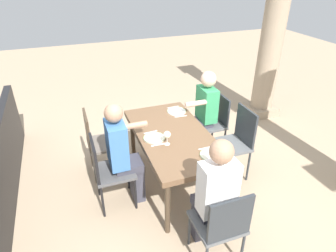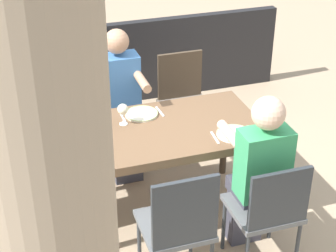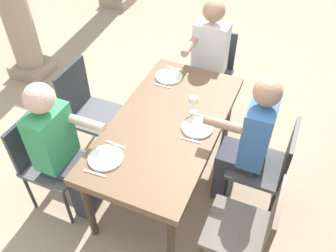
{
  "view_description": "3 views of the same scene",
  "coord_description": "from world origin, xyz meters",
  "px_view_note": "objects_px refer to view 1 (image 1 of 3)",
  "views": [
    {
      "loc": [
        2.87,
        -1.11,
        2.6
      ],
      "look_at": [
        -0.06,
        -0.05,
        0.85
      ],
      "focal_mm": 31.75,
      "sensor_mm": 36.0,
      "label": 1
    },
    {
      "loc": [
        0.99,
        3.4,
        2.82
      ],
      "look_at": [
        -0.09,
        0.06,
        0.81
      ],
      "focal_mm": 59.22,
      "sensor_mm": 36.0,
      "label": 2
    },
    {
      "loc": [
        -1.92,
        -0.82,
        2.68
      ],
      "look_at": [
        -0.12,
        -0.06,
        0.84
      ],
      "focal_mm": 37.8,
      "sensor_mm": 36.0,
      "label": 3
    }
  ],
  "objects_px": {
    "stone_column_near": "(273,33)",
    "plate_2": "(212,155)",
    "plate_0": "(177,111)",
    "wine_glass_1": "(167,135)",
    "diner_woman_green": "(214,193)",
    "chair_west_south": "(98,140)",
    "plate_1": "(154,138)",
    "diner_man_white": "(202,112)",
    "chair_head_east": "(222,223)",
    "dining_table": "(173,139)",
    "chair_mid_south": "(107,168)",
    "diner_guest_third": "(123,152)",
    "chair_west_north": "(213,120)",
    "chair_mid_north": "(236,139)"
  },
  "relations": [
    {
      "from": "diner_man_white",
      "to": "wine_glass_1",
      "type": "xyz_separation_m",
      "value": [
        0.73,
        -0.8,
        0.19
      ]
    },
    {
      "from": "diner_woman_green",
      "to": "plate_0",
      "type": "xyz_separation_m",
      "value": [
        -1.58,
        0.25,
        0.06
      ]
    },
    {
      "from": "plate_1",
      "to": "dining_table",
      "type": "bearing_deg",
      "value": 95.06
    },
    {
      "from": "dining_table",
      "to": "diner_guest_third",
      "type": "relative_size",
      "value": 1.25
    },
    {
      "from": "chair_mid_north",
      "to": "plate_1",
      "type": "bearing_deg",
      "value": -93.59
    },
    {
      "from": "dining_table",
      "to": "wine_glass_1",
      "type": "height_order",
      "value": "wine_glass_1"
    },
    {
      "from": "chair_mid_south",
      "to": "wine_glass_1",
      "type": "xyz_separation_m",
      "value": [
        0.1,
        0.69,
        0.36
      ]
    },
    {
      "from": "diner_guest_third",
      "to": "plate_1",
      "type": "height_order",
      "value": "diner_guest_third"
    },
    {
      "from": "chair_west_north",
      "to": "diner_man_white",
      "type": "xyz_separation_m",
      "value": [
        0.0,
        -0.19,
        0.17
      ]
    },
    {
      "from": "stone_column_near",
      "to": "wine_glass_1",
      "type": "xyz_separation_m",
      "value": [
        1.54,
        -2.45,
        -0.62
      ]
    },
    {
      "from": "chair_mid_north",
      "to": "diner_man_white",
      "type": "bearing_deg",
      "value": -162.7
    },
    {
      "from": "chair_west_south",
      "to": "plate_1",
      "type": "height_order",
      "value": "chair_west_south"
    },
    {
      "from": "dining_table",
      "to": "plate_1",
      "type": "distance_m",
      "value": 0.26
    },
    {
      "from": "dining_table",
      "to": "wine_glass_1",
      "type": "bearing_deg",
      "value": -38.02
    },
    {
      "from": "diner_man_white",
      "to": "chair_mid_north",
      "type": "bearing_deg",
      "value": 17.3
    },
    {
      "from": "chair_head_east",
      "to": "stone_column_near",
      "type": "bearing_deg",
      "value": 138.26
    },
    {
      "from": "chair_mid_north",
      "to": "diner_woman_green",
      "type": "height_order",
      "value": "diner_woman_green"
    },
    {
      "from": "diner_guest_third",
      "to": "dining_table",
      "type": "bearing_deg",
      "value": 97.82
    },
    {
      "from": "chair_west_north",
      "to": "chair_west_south",
      "type": "relative_size",
      "value": 0.96
    },
    {
      "from": "dining_table",
      "to": "chair_west_south",
      "type": "xyz_separation_m",
      "value": [
        -0.54,
        -0.84,
        -0.15
      ]
    },
    {
      "from": "chair_west_south",
      "to": "diner_man_white",
      "type": "height_order",
      "value": "diner_man_white"
    },
    {
      "from": "chair_mid_north",
      "to": "diner_guest_third",
      "type": "distance_m",
      "value": 1.49
    },
    {
      "from": "diner_guest_third",
      "to": "plate_2",
      "type": "height_order",
      "value": "diner_guest_third"
    },
    {
      "from": "plate_0",
      "to": "plate_2",
      "type": "relative_size",
      "value": 1.0
    },
    {
      "from": "chair_west_south",
      "to": "chair_mid_south",
      "type": "distance_m",
      "value": 0.63
    },
    {
      "from": "dining_table",
      "to": "plate_2",
      "type": "xyz_separation_m",
      "value": [
        0.57,
        0.22,
        0.08
      ]
    },
    {
      "from": "chair_west_south",
      "to": "diner_woman_green",
      "type": "distance_m",
      "value": 1.81
    },
    {
      "from": "diner_man_white",
      "to": "diner_guest_third",
      "type": "distance_m",
      "value": 1.43
    },
    {
      "from": "chair_head_east",
      "to": "plate_0",
      "type": "distance_m",
      "value": 1.81
    },
    {
      "from": "chair_west_south",
      "to": "plate_1",
      "type": "xyz_separation_m",
      "value": [
        0.56,
        0.6,
        0.23
      ]
    },
    {
      "from": "diner_woman_green",
      "to": "wine_glass_1",
      "type": "height_order",
      "value": "diner_woman_green"
    },
    {
      "from": "plate_0",
      "to": "diner_man_white",
      "type": "bearing_deg",
      "value": 89.93
    },
    {
      "from": "chair_west_north",
      "to": "diner_guest_third",
      "type": "xyz_separation_m",
      "value": [
        0.63,
        -1.48,
        0.18
      ]
    },
    {
      "from": "chair_west_north",
      "to": "plate_2",
      "type": "relative_size",
      "value": 3.47
    },
    {
      "from": "plate_2",
      "to": "stone_column_near",
      "type": "bearing_deg",
      "value": 132.55
    },
    {
      "from": "chair_head_east",
      "to": "stone_column_near",
      "type": "distance_m",
      "value": 3.6
    },
    {
      "from": "plate_1",
      "to": "chair_west_south",
      "type": "bearing_deg",
      "value": -133.39
    },
    {
      "from": "diner_guest_third",
      "to": "chair_west_north",
      "type": "bearing_deg",
      "value": 112.98
    },
    {
      "from": "wine_glass_1",
      "to": "diner_guest_third",
      "type": "bearing_deg",
      "value": -101.83
    },
    {
      "from": "chair_mid_south",
      "to": "stone_column_near",
      "type": "distance_m",
      "value": 3.6
    },
    {
      "from": "chair_mid_north",
      "to": "plate_2",
      "type": "height_order",
      "value": "chair_mid_north"
    },
    {
      "from": "chair_west_north",
      "to": "plate_0",
      "type": "xyz_separation_m",
      "value": [
        0.0,
        -0.59,
        0.25
      ]
    },
    {
      "from": "dining_table",
      "to": "chair_west_south",
      "type": "distance_m",
      "value": 1.01
    },
    {
      "from": "diner_woman_green",
      "to": "diner_man_white",
      "type": "bearing_deg",
      "value": 157.74
    },
    {
      "from": "diner_woman_green",
      "to": "wine_glass_1",
      "type": "relative_size",
      "value": 7.83
    },
    {
      "from": "plate_2",
      "to": "plate_0",
      "type": "bearing_deg",
      "value": 178.45
    },
    {
      "from": "stone_column_near",
      "to": "plate_2",
      "type": "height_order",
      "value": "stone_column_near"
    },
    {
      "from": "chair_mid_north",
      "to": "chair_mid_south",
      "type": "xyz_separation_m",
      "value": [
        -0.0,
        -1.69,
        -0.03
      ]
    },
    {
      "from": "chair_mid_south",
      "to": "wine_glass_1",
      "type": "distance_m",
      "value": 0.79
    },
    {
      "from": "diner_woman_green",
      "to": "diner_man_white",
      "type": "height_order",
      "value": "diner_woman_green"
    }
  ]
}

